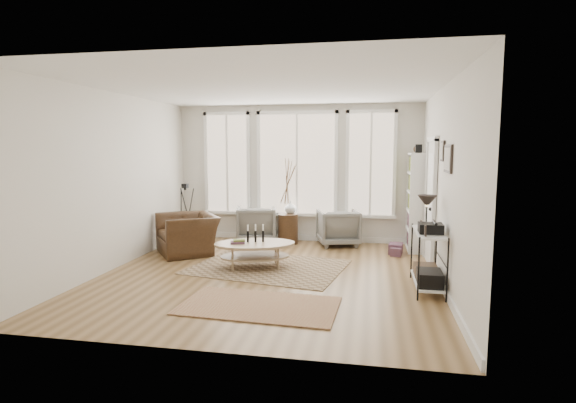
% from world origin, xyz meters
% --- Properties ---
extents(room, '(5.50, 5.54, 2.90)m').
position_xyz_m(room, '(0.02, 0.03, 1.43)').
color(room, olive).
rests_on(room, ground).
extents(bay_window, '(4.14, 0.12, 2.24)m').
position_xyz_m(bay_window, '(0.00, 2.71, 1.61)').
color(bay_window, tan).
rests_on(bay_window, ground).
extents(door, '(0.09, 1.06, 2.22)m').
position_xyz_m(door, '(2.57, 1.15, 1.12)').
color(door, silver).
rests_on(door, ground).
extents(bookcase, '(0.31, 0.85, 2.06)m').
position_xyz_m(bookcase, '(2.44, 2.23, 0.96)').
color(bookcase, white).
rests_on(bookcase, ground).
extents(low_shelf, '(0.38, 1.08, 1.30)m').
position_xyz_m(low_shelf, '(2.38, -0.30, 0.51)').
color(low_shelf, white).
rests_on(low_shelf, ground).
extents(wall_art, '(0.04, 0.88, 0.44)m').
position_xyz_m(wall_art, '(2.58, -0.27, 1.88)').
color(wall_art, black).
rests_on(wall_art, ground).
extents(rug_main, '(2.73, 2.24, 0.01)m').
position_xyz_m(rug_main, '(-0.10, 0.42, 0.01)').
color(rug_main, brown).
rests_on(rug_main, ground).
extents(rug_runner, '(2.03, 1.20, 0.01)m').
position_xyz_m(rug_runner, '(0.20, -1.42, 0.01)').
color(rug_runner, brown).
rests_on(rug_runner, ground).
extents(coffee_table, '(1.53, 1.21, 0.62)m').
position_xyz_m(coffee_table, '(-0.33, 0.36, 0.33)').
color(coffee_table, tan).
rests_on(coffee_table, ground).
extents(armchair_left, '(0.98, 1.00, 0.76)m').
position_xyz_m(armchair_left, '(-0.83, 2.44, 0.38)').
color(armchair_left, slate).
rests_on(armchair_left, ground).
extents(armchair_right, '(0.99, 1.00, 0.74)m').
position_xyz_m(armchair_right, '(0.92, 2.38, 0.37)').
color(armchair_right, slate).
rests_on(armchair_right, ground).
extents(side_table, '(0.42, 0.42, 1.75)m').
position_xyz_m(side_table, '(-0.12, 2.33, 0.84)').
color(side_table, '#3C2515').
rests_on(side_table, ground).
extents(vase, '(0.31, 0.31, 0.26)m').
position_xyz_m(vase, '(-0.09, 2.45, 0.76)').
color(vase, silver).
rests_on(vase, side_table).
extents(accent_chair, '(1.50, 1.48, 0.74)m').
position_xyz_m(accent_chair, '(-1.84, 1.15, 0.37)').
color(accent_chair, '#3C2515').
rests_on(accent_chair, ground).
extents(tripod_camera, '(0.44, 0.44, 1.25)m').
position_xyz_m(tripod_camera, '(-2.25, 2.02, 0.58)').
color(tripod_camera, black).
rests_on(tripod_camera, ground).
extents(book_stack_near, '(0.29, 0.34, 0.20)m').
position_xyz_m(book_stack_near, '(2.05, 1.81, 0.10)').
color(book_stack_near, maroon).
rests_on(book_stack_near, ground).
extents(book_stack_far, '(0.23, 0.27, 0.16)m').
position_xyz_m(book_stack_far, '(2.05, 1.65, 0.08)').
color(book_stack_far, maroon).
rests_on(book_stack_far, ground).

